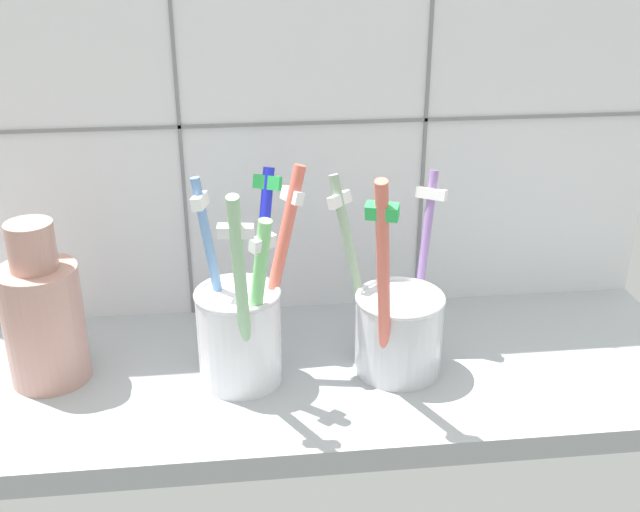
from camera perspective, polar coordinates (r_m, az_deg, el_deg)
name	(u,v)px	position (r cm, az deg, el deg)	size (l,w,h in cm)	color
counter_slab	(319,378)	(66.06, -0.08, -8.86)	(64.00, 22.00, 2.00)	#9EA3A8
tile_wall_back	(303,89)	(68.78, -1.23, 12.03)	(64.00, 2.20, 45.00)	white
toothbrush_cup_left	(242,325)	(61.90, -5.72, -4.99)	(9.18, 12.77, 17.98)	white
toothbrush_cup_right	(397,325)	(63.54, 5.65, -5.03)	(10.09, 12.40, 18.76)	silver
ceramic_vase	(43,316)	(65.20, -19.52, -4.13)	(6.25, 6.25, 13.49)	tan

